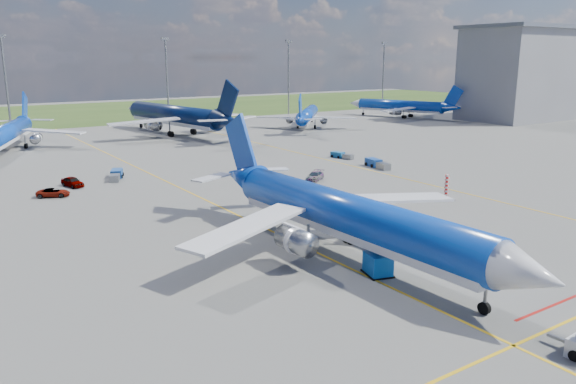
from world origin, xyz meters
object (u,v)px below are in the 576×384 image
bg_jet_nnw (10,151)px  bg_jet_ne (307,127)px  baggage_tug_c (116,175)px  warning_post (447,186)px  service_car_c (315,176)px  bg_jet_n (175,134)px  service_car_a (73,182)px  uld_container (378,264)px  service_car_b (53,193)px  bg_jet_ene (400,117)px  baggage_tug_w (377,164)px  baggage_tug_e (341,155)px  main_airliner (348,257)px

bg_jet_nnw → bg_jet_ne: bg_jet_nnw is taller
bg_jet_ne → baggage_tug_c: bearing=72.3°
warning_post → service_car_c: 19.35m
warning_post → bg_jet_n: bg_jet_n is taller
bg_jet_nnw → service_car_a: bg_jet_nnw is taller
bg_jet_ne → bg_jet_nnw: bearing=40.8°
service_car_a → baggage_tug_c: service_car_a is taller
warning_post → uld_container: warning_post is taller
uld_container → service_car_b: uld_container is taller
service_car_a → bg_jet_ene: bearing=6.5°
bg_jet_ne → bg_jet_ene: size_ratio=0.95×
service_car_b → bg_jet_nnw: bearing=23.1°
warning_post → bg_jet_n: (-4.87, 76.62, -1.50)m
bg_jet_n → bg_jet_ene: (70.67, -1.80, 0.00)m
warning_post → bg_jet_ene: size_ratio=0.08×
bg_jet_nnw → bg_jet_ne: (69.14, -1.23, 0.00)m
uld_container → baggage_tug_w: 46.82m
service_car_a → bg_jet_n: bearing=37.3°
warning_post → baggage_tug_c: bearing=132.1°
service_car_b → baggage_tug_c: bearing=-32.6°
bg_jet_n → service_car_a: bearing=44.1°
bg_jet_ne → service_car_c: bearing=97.2°
baggage_tug_c → baggage_tug_e: baggage_tug_c is taller
baggage_tug_e → uld_container: bearing=-137.9°
main_airliner → uld_container: size_ratio=19.03×
baggage_tug_c → baggage_tug_e: bearing=16.4°
warning_post → baggage_tug_e: 30.95m
warning_post → bg_jet_nnw: size_ratio=0.08×
uld_container → baggage_tug_e: bearing=70.2°
warning_post → bg_jet_n: size_ratio=0.06×
bg_jet_nnw → bg_jet_n: (35.72, 5.22, 0.00)m
main_airliner → baggage_tug_w: main_airliner is taller
bg_jet_ne → uld_container: size_ratio=15.75×
uld_container → baggage_tug_c: (-6.45, 49.32, -0.33)m
service_car_c → baggage_tug_e: size_ratio=0.93×
bg_jet_ne → warning_post: bearing=109.7°
bg_jet_n → bg_jet_ene: size_ratio=1.32×
service_car_a → warning_post: bearing=-56.4°
bg_jet_ne → bg_jet_ene: bearing=-131.1°
baggage_tug_c → bg_jet_nnw: bearing=127.4°
bg_jet_ene → service_car_c: bg_jet_ene is taller
bg_jet_n → baggage_tug_e: bg_jet_n is taller
main_airliner → service_car_b: size_ratio=10.44×
baggage_tug_w → baggage_tug_c: bearing=168.9°
service_car_b → baggage_tug_e: bearing=-63.5°
baggage_tug_c → baggage_tug_e: (38.67, -4.73, -0.09)m
service_car_b → warning_post: bearing=-99.9°
bg_jet_ene → bg_jet_n: bearing=-21.7°
service_car_a → bg_jet_ne: bearing=13.7°
service_car_a → service_car_b: bearing=-142.1°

